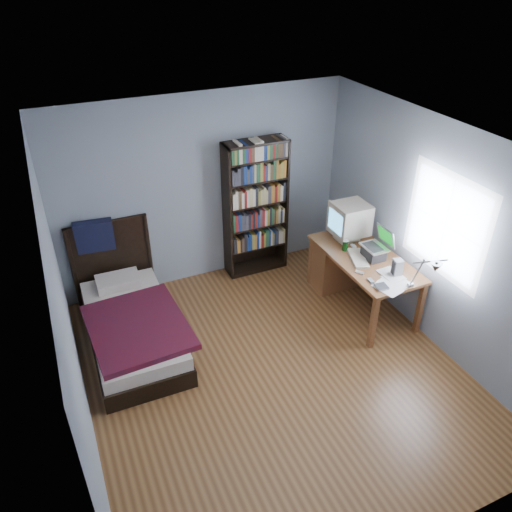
# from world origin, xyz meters

# --- Properties ---
(room) EXTENTS (4.20, 4.24, 2.50)m
(room) POSITION_xyz_m (0.03, -0.00, 1.25)
(room) COLOR brown
(room) RESTS_ON ground
(desk) EXTENTS (0.75, 1.50, 0.73)m
(desk) POSITION_xyz_m (1.50, 1.01, 0.41)
(desk) COLOR brown
(desk) RESTS_ON floor
(crt_monitor) EXTENTS (0.43, 0.41, 0.49)m
(crt_monitor) POSITION_xyz_m (1.54, 1.05, 1.01)
(crt_monitor) COLOR beige
(crt_monitor) RESTS_ON desk
(laptop) EXTENTS (0.31, 0.31, 0.38)m
(laptop) POSITION_xyz_m (1.59, 0.54, 0.84)
(laptop) COLOR #2D2D30
(laptop) RESTS_ON desk
(desk_lamp) EXTENTS (0.23, 0.50, 0.60)m
(desk_lamp) POSITION_xyz_m (1.49, -0.47, 1.21)
(desk_lamp) COLOR #99999E
(desk_lamp) RESTS_ON desk
(keyboard) EXTENTS (0.30, 0.47, 0.04)m
(keyboard) POSITION_xyz_m (1.39, 0.59, 0.75)
(keyboard) COLOR beige
(keyboard) RESTS_ON desk
(speaker) EXTENTS (0.12, 0.12, 0.20)m
(speaker) POSITION_xyz_m (1.60, 0.13, 0.83)
(speaker) COLOR gray
(speaker) RESTS_ON desk
(soda_can) EXTENTS (0.07, 0.07, 0.13)m
(soda_can) POSITION_xyz_m (1.36, 0.83, 0.79)
(soda_can) COLOR #083D0E
(soda_can) RESTS_ON desk
(mouse) EXTENTS (0.06, 0.11, 0.04)m
(mouse) POSITION_xyz_m (1.50, 0.85, 0.75)
(mouse) COLOR silver
(mouse) RESTS_ON desk
(phone_silver) EXTENTS (0.10, 0.11, 0.02)m
(phone_silver) POSITION_xyz_m (1.24, 0.33, 0.74)
(phone_silver) COLOR silver
(phone_silver) RESTS_ON desk
(phone_grey) EXTENTS (0.06, 0.10, 0.02)m
(phone_grey) POSITION_xyz_m (1.26, 0.14, 0.74)
(phone_grey) COLOR gray
(phone_grey) RESTS_ON desk
(external_drive) EXTENTS (0.14, 0.14, 0.03)m
(external_drive) POSITION_xyz_m (1.29, -0.01, 0.74)
(external_drive) COLOR gray
(external_drive) RESTS_ON desk
(bookshelf) EXTENTS (0.84, 0.30, 1.87)m
(bookshelf) POSITION_xyz_m (0.65, 1.94, 0.94)
(bookshelf) COLOR black
(bookshelf) RESTS_ON floor
(bed) EXTENTS (1.06, 2.03, 1.16)m
(bed) POSITION_xyz_m (-1.27, 1.14, 0.26)
(bed) COLOR black
(bed) RESTS_ON floor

